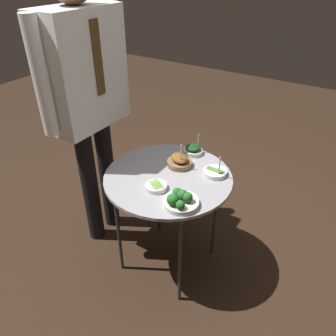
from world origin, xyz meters
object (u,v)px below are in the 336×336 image
at_px(bowl_asparagus_back_right, 215,172).
at_px(waiter_figure, 85,84).
at_px(bowl_roast_mid_right, 179,161).
at_px(bowl_broccoli_back_left, 180,200).
at_px(serving_cart, 168,182).
at_px(bowl_asparagus_front_right, 156,186).
at_px(bowl_spinach_front_center, 193,150).

xyz_separation_m(bowl_asparagus_back_right, waiter_figure, (-0.14, 0.75, 0.39)).
relative_size(bowl_roast_mid_right, waiter_figure, 0.09).
bearing_deg(waiter_figure, bowl_broccoli_back_left, -104.44).
height_order(serving_cart, bowl_broccoli_back_left, bowl_broccoli_back_left).
bearing_deg(waiter_figure, bowl_asparagus_back_right, -79.47).
relative_size(serving_cart, bowl_asparagus_back_right, 5.38).
height_order(bowl_roast_mid_right, waiter_figure, waiter_figure).
xyz_separation_m(serving_cart, bowl_asparagus_back_right, (0.15, -0.21, 0.06)).
relative_size(serving_cart, bowl_asparagus_front_right, 6.17).
height_order(serving_cart, waiter_figure, waiter_figure).
bearing_deg(bowl_asparagus_back_right, bowl_spinach_front_center, 57.62).
relative_size(bowl_asparagus_front_right, waiter_figure, 0.07).
distance_m(bowl_broccoli_back_left, bowl_spinach_front_center, 0.50).
bearing_deg(serving_cart, bowl_asparagus_front_right, -174.99).
height_order(bowl_roast_mid_right, bowl_spinach_front_center, bowl_roast_mid_right).
relative_size(bowl_asparagus_back_right, waiter_figure, 0.08).
distance_m(bowl_asparagus_front_right, bowl_spinach_front_center, 0.41).
xyz_separation_m(bowl_asparagus_front_right, bowl_spinach_front_center, (0.41, 0.01, 0.01)).
bearing_deg(bowl_spinach_front_center, bowl_asparagus_front_right, -178.41).
bearing_deg(serving_cart, bowl_spinach_front_center, -0.00).
bearing_deg(serving_cart, bowl_roast_mid_right, 1.03).
relative_size(bowl_spinach_front_center, waiter_figure, 0.07).
bearing_deg(bowl_asparagus_back_right, serving_cart, 125.58).
xyz_separation_m(bowl_broccoli_back_left, bowl_spinach_front_center, (0.46, 0.18, -0.01)).
relative_size(bowl_asparagus_front_right, bowl_spinach_front_center, 0.92).
distance_m(bowl_roast_mid_right, bowl_asparagus_front_right, 0.25).
relative_size(bowl_roast_mid_right, bowl_spinach_front_center, 1.29).
distance_m(bowl_broccoli_back_left, bowl_asparagus_front_right, 0.18).
bearing_deg(bowl_broccoli_back_left, bowl_asparagus_front_right, 74.15).
bearing_deg(serving_cart, bowl_broccoli_back_left, -134.35).
bearing_deg(serving_cart, waiter_figure, 89.08).
distance_m(bowl_asparagus_front_right, waiter_figure, 0.69).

